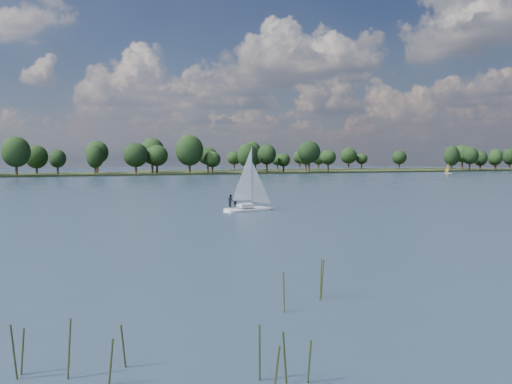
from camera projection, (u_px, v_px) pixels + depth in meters
ground at (120, 188)px, 127.00m from camera, size 700.00×700.00×0.00m
far_shore at (54, 175)px, 227.02m from camera, size 660.00×40.00×1.50m
far_shore_back at (325, 170)px, 341.29m from camera, size 220.00×30.00×1.40m
sailboat at (247, 192)px, 69.52m from camera, size 6.49×2.87×8.26m
dinghy_orange at (448, 171)px, 257.49m from camera, size 3.20×2.48×4.80m
treeline at (23, 155)px, 217.84m from camera, size 562.42×74.17×18.44m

